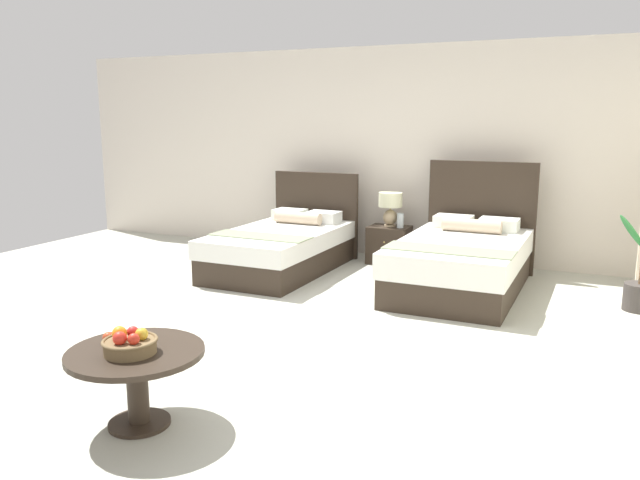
{
  "coord_description": "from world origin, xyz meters",
  "views": [
    {
      "loc": [
        2.4,
        -4.85,
        1.84
      ],
      "look_at": [
        -0.02,
        0.51,
        0.69
      ],
      "focal_mm": 35.31,
      "sensor_mm": 36.0,
      "label": 1
    }
  ],
  "objects_px": {
    "vase": "(400,221)",
    "table_lamp": "(390,205)",
    "bed_near_window": "(283,247)",
    "nightstand": "(389,245)",
    "coffee_table": "(136,368)",
    "fruit_bowl": "(130,343)",
    "loose_apple": "(108,338)",
    "bed_near_corner": "(462,261)"
  },
  "relations": [
    {
      "from": "table_lamp",
      "to": "vase",
      "type": "distance_m",
      "value": 0.24
    },
    {
      "from": "vase",
      "to": "coffee_table",
      "type": "xyz_separation_m",
      "value": [
        -0.18,
        -4.7,
        -0.2
      ]
    },
    {
      "from": "coffee_table",
      "to": "loose_apple",
      "type": "relative_size",
      "value": 11.2
    },
    {
      "from": "vase",
      "to": "coffee_table",
      "type": "relative_size",
      "value": 0.23
    },
    {
      "from": "table_lamp",
      "to": "nightstand",
      "type": "bearing_deg",
      "value": -90.0
    },
    {
      "from": "coffee_table",
      "to": "loose_apple",
      "type": "distance_m",
      "value": 0.27
    },
    {
      "from": "bed_near_window",
      "to": "fruit_bowl",
      "type": "xyz_separation_m",
      "value": [
        1.04,
        -3.91,
        0.25
      ]
    },
    {
      "from": "nightstand",
      "to": "fruit_bowl",
      "type": "height_order",
      "value": "fruit_bowl"
    },
    {
      "from": "bed_near_corner",
      "to": "loose_apple",
      "type": "relative_size",
      "value": 29.1
    },
    {
      "from": "fruit_bowl",
      "to": "loose_apple",
      "type": "relative_size",
      "value": 4.43
    },
    {
      "from": "bed_near_window",
      "to": "nightstand",
      "type": "xyz_separation_m",
      "value": [
        1.06,
        0.89,
        -0.05
      ]
    },
    {
      "from": "nightstand",
      "to": "fruit_bowl",
      "type": "relative_size",
      "value": 1.58
    },
    {
      "from": "nightstand",
      "to": "loose_apple",
      "type": "bearing_deg",
      "value": -93.08
    },
    {
      "from": "vase",
      "to": "loose_apple",
      "type": "xyz_separation_m",
      "value": [
        -0.41,
        -4.68,
        -0.05
      ]
    },
    {
      "from": "bed_near_window",
      "to": "vase",
      "type": "height_order",
      "value": "bed_near_window"
    },
    {
      "from": "table_lamp",
      "to": "vase",
      "type": "bearing_deg",
      "value": -21.49
    },
    {
      "from": "bed_near_window",
      "to": "loose_apple",
      "type": "xyz_separation_m",
      "value": [
        0.81,
        -3.84,
        0.23
      ]
    },
    {
      "from": "vase",
      "to": "fruit_bowl",
      "type": "height_order",
      "value": "vase"
    },
    {
      "from": "nightstand",
      "to": "table_lamp",
      "type": "xyz_separation_m",
      "value": [
        0.0,
        0.02,
        0.51
      ]
    },
    {
      "from": "bed_near_window",
      "to": "fruit_bowl",
      "type": "height_order",
      "value": "bed_near_window"
    },
    {
      "from": "fruit_bowl",
      "to": "loose_apple",
      "type": "bearing_deg",
      "value": 161.99
    },
    {
      "from": "nightstand",
      "to": "coffee_table",
      "type": "bearing_deg",
      "value": -90.37
    },
    {
      "from": "vase",
      "to": "fruit_bowl",
      "type": "xyz_separation_m",
      "value": [
        -0.18,
        -4.76,
        -0.03
      ]
    },
    {
      "from": "table_lamp",
      "to": "loose_apple",
      "type": "height_order",
      "value": "table_lamp"
    },
    {
      "from": "nightstand",
      "to": "coffee_table",
      "type": "xyz_separation_m",
      "value": [
        -0.03,
        -4.74,
        0.13
      ]
    },
    {
      "from": "coffee_table",
      "to": "vase",
      "type": "bearing_deg",
      "value": 87.77
    },
    {
      "from": "nightstand",
      "to": "vase",
      "type": "xyz_separation_m",
      "value": [
        0.15,
        -0.04,
        0.33
      ]
    },
    {
      "from": "table_lamp",
      "to": "loose_apple",
      "type": "distance_m",
      "value": 4.75
    },
    {
      "from": "bed_near_window",
      "to": "fruit_bowl",
      "type": "distance_m",
      "value": 4.05
    },
    {
      "from": "bed_near_corner",
      "to": "coffee_table",
      "type": "height_order",
      "value": "bed_near_corner"
    },
    {
      "from": "fruit_bowl",
      "to": "nightstand",
      "type": "bearing_deg",
      "value": 89.72
    },
    {
      "from": "vase",
      "to": "coffee_table",
      "type": "bearing_deg",
      "value": -92.23
    },
    {
      "from": "coffee_table",
      "to": "fruit_bowl",
      "type": "distance_m",
      "value": 0.18
    },
    {
      "from": "table_lamp",
      "to": "loose_apple",
      "type": "relative_size",
      "value": 5.91
    },
    {
      "from": "table_lamp",
      "to": "coffee_table",
      "type": "height_order",
      "value": "table_lamp"
    },
    {
      "from": "bed_near_window",
      "to": "vase",
      "type": "xyz_separation_m",
      "value": [
        1.21,
        0.85,
        0.28
      ]
    },
    {
      "from": "coffee_table",
      "to": "fruit_bowl",
      "type": "height_order",
      "value": "fruit_bowl"
    },
    {
      "from": "bed_near_corner",
      "to": "fruit_bowl",
      "type": "xyz_separation_m",
      "value": [
        -1.13,
        -3.91,
        0.22
      ]
    },
    {
      "from": "bed_near_corner",
      "to": "coffee_table",
      "type": "distance_m",
      "value": 4.02
    },
    {
      "from": "vase",
      "to": "loose_apple",
      "type": "distance_m",
      "value": 4.7
    },
    {
      "from": "table_lamp",
      "to": "fruit_bowl",
      "type": "height_order",
      "value": "table_lamp"
    },
    {
      "from": "vase",
      "to": "table_lamp",
      "type": "bearing_deg",
      "value": 158.51
    }
  ]
}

